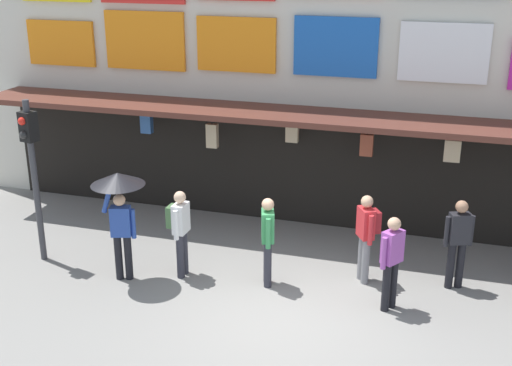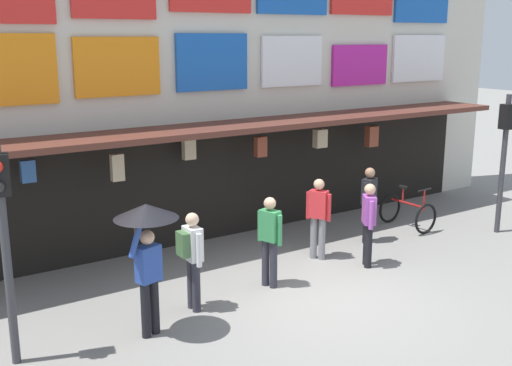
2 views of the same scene
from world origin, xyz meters
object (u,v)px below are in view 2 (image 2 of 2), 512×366
(bicycle_parked, at_px, (407,212))
(pedestrian_in_yellow, at_px, (192,254))
(pedestrian_in_blue, at_px, (369,220))
(pedestrian_in_purple, at_px, (270,237))
(pedestrian_with_umbrella, at_px, (147,233))
(traffic_light_near, at_px, (2,216))
(pedestrian_in_green, at_px, (319,212))
(pedestrian_in_red, at_px, (369,200))
(traffic_light_far, at_px, (505,141))

(bicycle_parked, bearing_deg, pedestrian_in_yellow, -169.24)
(pedestrian_in_blue, bearing_deg, pedestrian_in_purple, 174.18)
(bicycle_parked, distance_m, pedestrian_in_blue, 2.91)
(pedestrian_with_umbrella, relative_size, pedestrian_in_purple, 1.24)
(pedestrian_in_yellow, distance_m, pedestrian_in_purple, 1.64)
(traffic_light_near, height_order, pedestrian_in_green, traffic_light_near)
(bicycle_parked, height_order, pedestrian_in_green, pedestrian_in_green)
(bicycle_parked, relative_size, pedestrian_in_blue, 0.71)
(pedestrian_in_green, bearing_deg, pedestrian_in_red, 7.89)
(traffic_light_near, bearing_deg, pedestrian_in_red, 8.55)
(traffic_light_far, xyz_separation_m, pedestrian_in_blue, (-4.06, 0.05, -1.19))
(pedestrian_in_red, relative_size, pedestrian_in_green, 1.00)
(pedestrian_in_red, height_order, pedestrian_in_blue, same)
(traffic_light_far, xyz_separation_m, pedestrian_in_red, (-3.02, 1.15, -1.19))
(traffic_light_near, relative_size, pedestrian_with_umbrella, 1.54)
(bicycle_parked, bearing_deg, pedestrian_in_red, -171.71)
(bicycle_parked, height_order, pedestrian_in_yellow, pedestrian_in_yellow)
(traffic_light_near, relative_size, pedestrian_in_purple, 1.90)
(pedestrian_in_red, distance_m, pedestrian_in_blue, 1.52)
(traffic_light_near, xyz_separation_m, pedestrian_in_green, (6.18, 0.95, -1.16))
(pedestrian_with_umbrella, bearing_deg, bicycle_parked, 12.71)
(bicycle_parked, height_order, pedestrian_in_blue, pedestrian_in_blue)
(pedestrian_in_purple, bearing_deg, traffic_light_far, -2.50)
(traffic_light_near, relative_size, pedestrian_in_yellow, 1.90)
(pedestrian_in_red, bearing_deg, pedestrian_in_green, -172.11)
(pedestrian_in_yellow, xyz_separation_m, pedestrian_in_green, (3.30, 0.78, 0.00))
(traffic_light_far, bearing_deg, pedestrian_in_green, 168.60)
(traffic_light_near, bearing_deg, pedestrian_with_umbrella, -8.03)
(traffic_light_near, height_order, traffic_light_far, same)
(traffic_light_near, relative_size, pedestrian_in_green, 1.90)
(traffic_light_far, distance_m, pedestrian_in_blue, 4.23)
(traffic_light_near, distance_m, bicycle_parked, 9.52)
(pedestrian_in_blue, bearing_deg, pedestrian_in_green, 121.56)
(pedestrian_in_red, distance_m, pedestrian_in_purple, 3.37)
(pedestrian_in_yellow, xyz_separation_m, pedestrian_in_blue, (3.85, -0.10, -0.04))
(traffic_light_far, bearing_deg, pedestrian_in_purple, 177.50)
(pedestrian_in_blue, distance_m, pedestrian_in_purple, 2.22)
(traffic_light_far, relative_size, pedestrian_in_purple, 1.90)
(pedestrian_in_green, bearing_deg, traffic_light_far, -11.40)
(traffic_light_far, bearing_deg, bicycle_parked, 138.30)
(traffic_light_far, relative_size, bicycle_parked, 2.70)
(pedestrian_in_green, bearing_deg, pedestrian_in_blue, -58.44)
(bicycle_parked, relative_size, pedestrian_in_red, 0.71)
(pedestrian_in_red, xyz_separation_m, pedestrian_in_purple, (-3.25, -0.88, 0.00))
(traffic_light_near, distance_m, pedestrian_in_green, 6.36)
(traffic_light_near, height_order, pedestrian_in_red, traffic_light_near)
(traffic_light_near, relative_size, pedestrian_in_red, 1.90)
(pedestrian_in_red, bearing_deg, traffic_light_near, -171.45)
(pedestrian_in_yellow, bearing_deg, pedestrian_in_green, 13.21)
(pedestrian_with_umbrella, distance_m, pedestrian_in_green, 4.48)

